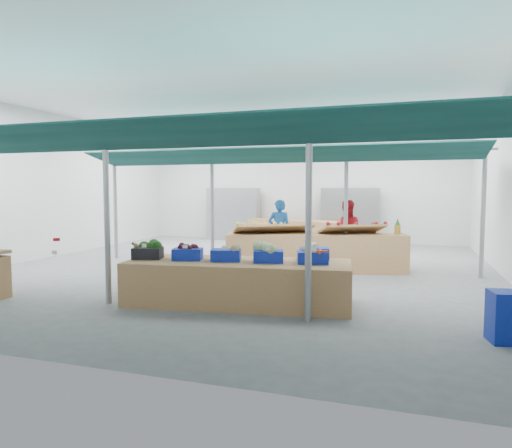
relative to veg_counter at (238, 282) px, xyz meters
The scene contains 23 objects.
floor 3.55m from the veg_counter, 108.92° to the left, with size 13.00×13.00×0.00m, color slate.
hall 5.41m from the veg_counter, 103.47° to the left, with size 13.00×13.00×13.00m.
pole_grid 2.18m from the veg_counter, 103.93° to the left, with size 10.00×4.60×3.00m.
awnings 2.91m from the veg_counter, 103.93° to the left, with size 9.50×7.08×0.30m.
back_shelving_left 10.04m from the veg_counter, 111.32° to the left, with size 2.00×0.50×2.00m, color #B23F33.
back_shelving_right 9.40m from the veg_counter, 84.76° to the left, with size 2.00×0.50×2.00m, color #B23F33.
veg_counter is the anchor object (origin of this frame).
fruit_counter 3.66m from the veg_counter, 79.47° to the left, with size 4.25×1.01×0.91m, color olive.
far_counter 9.08m from the veg_counter, 99.13° to the left, with size 4.85×0.97×0.87m, color olive.
crate_stack 4.13m from the veg_counter, 11.04° to the right, with size 0.56×0.39×0.67m, color #0E24A0.
vendor_left 4.75m from the veg_counter, 96.44° to the left, with size 0.62×0.41×1.70m, color #174D97.
vendor_right 4.89m from the veg_counter, 74.89° to the left, with size 0.83×0.64×1.70m, color #AF151F.
crate_broccoli 1.73m from the veg_counter, behind, with size 0.57×0.47×0.35m.
crate_beets 1.03m from the veg_counter, behind, with size 0.57×0.47×0.29m.
crate_celeriac 0.56m from the veg_counter, behind, with size 0.57×0.47×0.31m.
crate_cabbage 0.75m from the veg_counter, ahead, with size 0.57×0.47×0.35m.
crate_carrots 1.36m from the veg_counter, ahead, with size 0.57×0.47×0.29m.
sparrow 1.92m from the veg_counter, 168.31° to the right, with size 0.12×0.09×0.11m.
pole_ribbon 3.25m from the veg_counter, 164.56° to the right, with size 0.12×0.12×0.28m.
apple_heap_yellow 3.33m from the veg_counter, 95.00° to the left, with size 2.00×1.54×0.27m.
apple_heap_red 4.08m from the veg_counter, 67.68° to the left, with size 1.65×1.34×0.27m.
pineapple 4.79m from the veg_counter, 57.35° to the left, with size 0.14×0.14×0.39m.
crate_extra 1.45m from the veg_counter, 28.14° to the left, with size 0.58×0.47×0.32m.
Camera 1 is at (3.83, -10.61, 1.97)m, focal length 32.00 mm.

